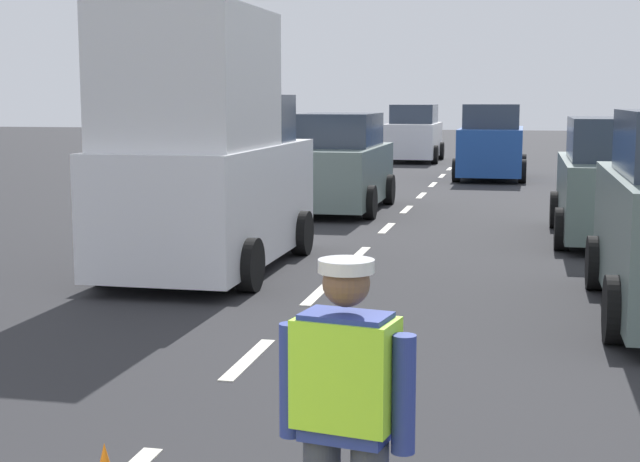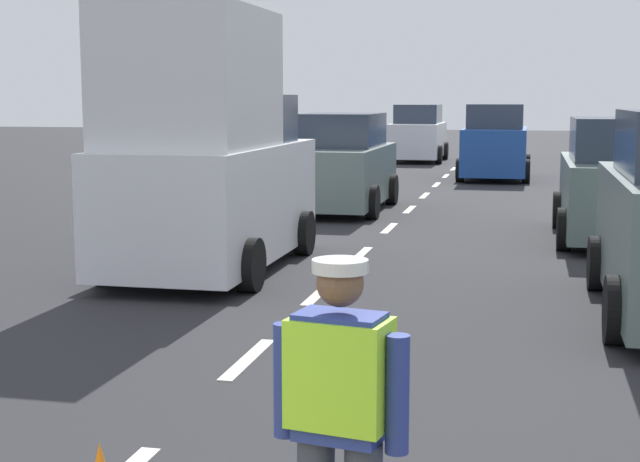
% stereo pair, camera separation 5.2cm
% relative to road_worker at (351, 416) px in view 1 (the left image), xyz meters
% --- Properties ---
extents(ground_plane, '(96.00, 96.00, 0.00)m').
position_rel_road_worker_xyz_m(ground_plane, '(-1.68, 19.27, -0.93)').
color(ground_plane, '#28282B').
extents(lane_center_line, '(0.14, 46.40, 0.01)m').
position_rel_road_worker_xyz_m(lane_center_line, '(-1.68, 23.47, -0.93)').
color(lane_center_line, silver).
rests_on(lane_center_line, ground).
extents(road_worker, '(0.77, 0.36, 1.67)m').
position_rel_road_worker_xyz_m(road_worker, '(0.00, 0.00, 0.00)').
color(road_worker, '#383D4C').
rests_on(road_worker, ground).
extents(delivery_truck, '(2.16, 4.60, 3.54)m').
position_rel_road_worker_xyz_m(delivery_truck, '(-3.51, 8.14, 0.68)').
color(delivery_truck, silver).
rests_on(delivery_truck, ground).
extents(car_oncoming_second, '(2.08, 4.36, 2.07)m').
position_rel_road_worker_xyz_m(car_oncoming_second, '(-3.13, 15.59, 0.03)').
color(car_oncoming_second, slate).
rests_on(car_oncoming_second, ground).
extents(car_oncoming_third, '(2.08, 4.13, 2.14)m').
position_rel_road_worker_xyz_m(car_oncoming_third, '(-3.33, 31.64, 0.06)').
color(car_oncoming_third, silver).
rests_on(car_oncoming_third, ground).
extents(car_parked_far, '(2.06, 4.30, 2.07)m').
position_rel_road_worker_xyz_m(car_parked_far, '(2.30, 12.38, 0.03)').
color(car_parked_far, slate).
rests_on(car_parked_far, ground).
extents(car_outgoing_far, '(2.07, 4.06, 2.21)m').
position_rel_road_worker_xyz_m(car_outgoing_far, '(-0.19, 24.26, 0.10)').
color(car_outgoing_far, '#1E4799').
rests_on(car_outgoing_far, ground).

